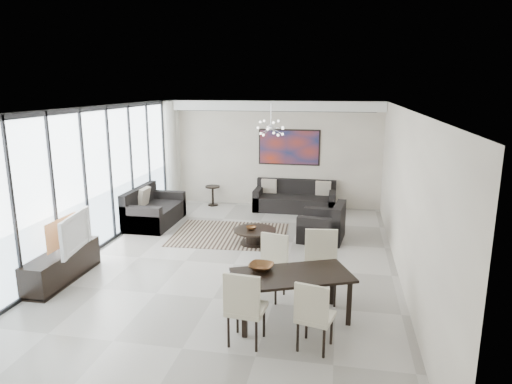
% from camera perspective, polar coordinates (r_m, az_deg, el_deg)
% --- Properties ---
extents(room_shell, '(6.00, 9.00, 2.90)m').
position_cam_1_polar(room_shell, '(8.20, 0.26, 0.16)').
color(room_shell, '#A8A39B').
rests_on(room_shell, ground).
extents(window_wall, '(0.37, 8.95, 2.90)m').
position_cam_1_polar(window_wall, '(9.37, -20.12, 1.10)').
color(window_wall, white).
rests_on(window_wall, floor).
extents(soffit, '(5.98, 0.40, 0.26)m').
position_cam_1_polar(soffit, '(12.32, 1.80, 10.73)').
color(soffit, white).
rests_on(soffit, room_shell).
extents(painting, '(1.68, 0.04, 0.98)m').
position_cam_1_polar(painting, '(12.52, 4.16, 5.59)').
color(painting, '#A82E17').
rests_on(painting, room_shell).
extents(chandelier, '(0.66, 0.66, 0.71)m').
position_cam_1_polar(chandelier, '(10.52, 1.88, 8.02)').
color(chandelier, silver).
rests_on(chandelier, room_shell).
extents(rug, '(2.64, 2.09, 0.01)m').
position_cam_1_polar(rug, '(10.39, -3.26, -5.31)').
color(rug, black).
rests_on(rug, floor).
extents(coffee_table, '(0.91, 0.91, 0.32)m').
position_cam_1_polar(coffee_table, '(9.74, -0.13, -5.48)').
color(coffee_table, black).
rests_on(coffee_table, floor).
extents(bowl_coffee, '(0.26, 0.26, 0.07)m').
position_cam_1_polar(bowl_coffee, '(9.69, -0.62, -4.52)').
color(bowl_coffee, brown).
rests_on(bowl_coffee, coffee_table).
extents(sofa_main, '(2.17, 0.89, 0.79)m').
position_cam_1_polar(sofa_main, '(12.36, 4.89, -1.05)').
color(sofa_main, black).
rests_on(sofa_main, floor).
extents(loveseat, '(0.99, 1.77, 0.88)m').
position_cam_1_polar(loveseat, '(11.38, -12.82, -2.43)').
color(loveseat, black).
rests_on(loveseat, floor).
extents(armchair, '(1.03, 1.08, 0.82)m').
position_cam_1_polar(armchair, '(10.09, 8.43, -4.36)').
color(armchair, black).
rests_on(armchair, floor).
extents(side_table, '(0.41, 0.41, 0.56)m').
position_cam_1_polar(side_table, '(12.82, -5.44, -0.04)').
color(side_table, black).
rests_on(side_table, floor).
extents(tv_console, '(0.48, 1.71, 0.53)m').
position_cam_1_polar(tv_console, '(8.65, -23.13, -8.46)').
color(tv_console, black).
rests_on(tv_console, floor).
extents(television, '(0.31, 1.12, 0.64)m').
position_cam_1_polar(television, '(8.43, -22.31, -4.70)').
color(television, gray).
rests_on(television, tv_console).
extents(dining_table, '(1.87, 1.42, 0.70)m').
position_cam_1_polar(dining_table, '(6.61, 4.50, -10.88)').
color(dining_table, black).
rests_on(dining_table, floor).
extents(dining_chair_sw, '(0.52, 0.52, 1.03)m').
position_cam_1_polar(dining_chair_sw, '(5.97, -1.50, -13.80)').
color(dining_chair_sw, beige).
rests_on(dining_chair_sw, floor).
extents(dining_chair_se, '(0.53, 0.53, 0.95)m').
position_cam_1_polar(dining_chair_se, '(5.92, 7.19, -14.68)').
color(dining_chair_se, beige).
rests_on(dining_chair_se, floor).
extents(dining_chair_nw, '(0.56, 0.56, 1.00)m').
position_cam_1_polar(dining_chair_nw, '(7.32, 2.00, -8.65)').
color(dining_chair_nw, beige).
rests_on(dining_chair_nw, floor).
extents(dining_chair_ne, '(0.56, 0.56, 1.10)m').
position_cam_1_polar(dining_chair_ne, '(7.29, 8.15, -8.40)').
color(dining_chair_ne, beige).
rests_on(dining_chair_ne, floor).
extents(bowl_dining, '(0.41, 0.41, 0.09)m').
position_cam_1_polar(bowl_dining, '(6.68, 0.65, -9.33)').
color(bowl_dining, brown).
rests_on(bowl_dining, dining_table).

